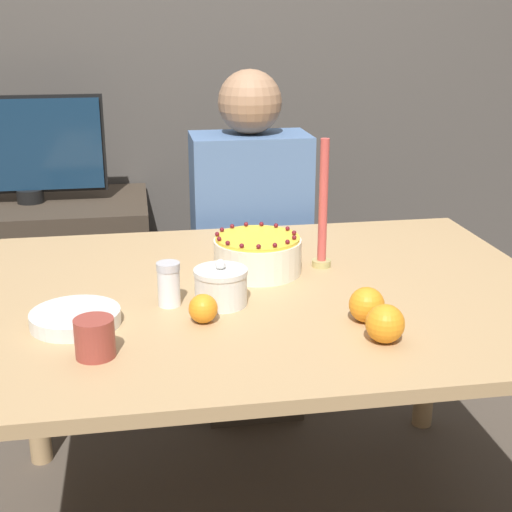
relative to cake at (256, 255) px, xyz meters
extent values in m
cube|color=#4C4742|center=(0.00, 1.28, 0.50)|extent=(8.00, 0.05, 2.60)
cube|color=tan|center=(0.00, -0.12, -0.06)|extent=(1.44, 1.09, 0.03)
cylinder|color=tan|center=(-0.66, 0.36, -0.44)|extent=(0.07, 0.07, 0.72)
cylinder|color=tan|center=(0.67, 0.36, -0.44)|extent=(0.07, 0.07, 0.72)
cylinder|color=#EFE5CC|center=(0.00, 0.00, 0.00)|extent=(0.23, 0.23, 0.09)
cylinder|color=yellow|center=(0.00, 0.00, 0.04)|extent=(0.22, 0.22, 0.01)
sphere|color=maroon|center=(0.10, 0.00, 0.05)|extent=(0.01, 0.01, 0.01)
sphere|color=maroon|center=(0.09, 0.04, 0.05)|extent=(0.01, 0.01, 0.01)
sphere|color=maroon|center=(0.07, 0.08, 0.05)|extent=(0.01, 0.01, 0.01)
sphere|color=maroon|center=(0.03, 0.10, 0.05)|extent=(0.01, 0.01, 0.01)
sphere|color=maroon|center=(-0.01, 0.10, 0.05)|extent=(0.01, 0.01, 0.01)
sphere|color=maroon|center=(-0.05, 0.09, 0.05)|extent=(0.01, 0.01, 0.01)
sphere|color=maroon|center=(-0.08, 0.06, 0.05)|extent=(0.01, 0.01, 0.01)
sphere|color=maroon|center=(-0.10, 0.02, 0.05)|extent=(0.01, 0.01, 0.01)
sphere|color=maroon|center=(-0.10, -0.02, 0.05)|extent=(0.01, 0.01, 0.01)
sphere|color=maroon|center=(-0.08, -0.06, 0.05)|extent=(0.01, 0.01, 0.01)
sphere|color=maroon|center=(-0.05, -0.09, 0.05)|extent=(0.01, 0.01, 0.01)
sphere|color=maroon|center=(-0.01, -0.10, 0.05)|extent=(0.01, 0.01, 0.01)
sphere|color=maroon|center=(0.03, -0.10, 0.05)|extent=(0.01, 0.01, 0.01)
sphere|color=maroon|center=(0.07, -0.08, 0.05)|extent=(0.01, 0.01, 0.01)
sphere|color=maroon|center=(0.09, -0.04, 0.05)|extent=(0.01, 0.01, 0.01)
cylinder|color=silver|center=(-0.12, -0.20, -0.01)|extent=(0.12, 0.12, 0.07)
cylinder|color=silver|center=(-0.12, -0.20, 0.03)|extent=(0.13, 0.13, 0.01)
sphere|color=silver|center=(-0.12, -0.20, 0.05)|extent=(0.02, 0.02, 0.02)
cylinder|color=white|center=(-0.24, -0.19, -0.01)|extent=(0.05, 0.05, 0.09)
cylinder|color=silver|center=(-0.24, -0.19, 0.05)|extent=(0.05, 0.05, 0.02)
cylinder|color=silver|center=(-0.45, -0.27, -0.04)|extent=(0.20, 0.20, 0.01)
cylinder|color=silver|center=(-0.45, -0.27, -0.04)|extent=(0.20, 0.20, 0.01)
cylinder|color=silver|center=(-0.45, -0.27, -0.03)|extent=(0.20, 0.20, 0.01)
cylinder|color=silver|center=(-0.45, -0.27, -0.02)|extent=(0.20, 0.20, 0.01)
cylinder|color=tan|center=(0.18, 0.02, -0.04)|extent=(0.05, 0.05, 0.02)
cylinder|color=#CC4C47|center=(0.18, 0.02, 0.13)|extent=(0.02, 0.02, 0.33)
cylinder|color=#993D33|center=(-0.40, -0.43, -0.01)|extent=(0.08, 0.08, 0.08)
sphere|color=orange|center=(-0.17, -0.30, -0.02)|extent=(0.06, 0.06, 0.06)
sphere|color=orange|center=(0.19, -0.46, -0.01)|extent=(0.08, 0.08, 0.08)
sphere|color=orange|center=(0.19, -0.36, -0.01)|extent=(0.08, 0.08, 0.08)
cube|color=#473D33|center=(0.08, 0.62, -0.57)|extent=(0.34, 0.34, 0.45)
cube|color=#4C6B99|center=(0.08, 0.62, -0.07)|extent=(0.40, 0.24, 0.57)
sphere|color=#9E7556|center=(0.08, 0.62, 0.32)|extent=(0.21, 0.21, 0.21)
cube|color=#382D23|center=(-0.70, 0.97, -0.44)|extent=(0.87, 0.52, 0.73)
cylinder|color=black|center=(-0.70, 0.97, -0.05)|extent=(0.10, 0.10, 0.05)
cube|color=black|center=(-0.70, 0.98, 0.14)|extent=(0.58, 0.02, 0.36)
cube|color=#142D47|center=(-0.70, 0.97, 0.14)|extent=(0.55, 0.03, 0.34)
camera|label=1|loc=(-0.29, -1.75, 0.59)|focal=50.00mm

